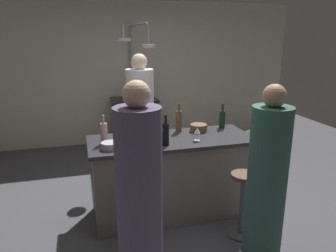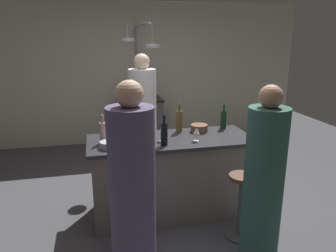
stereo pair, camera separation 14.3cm
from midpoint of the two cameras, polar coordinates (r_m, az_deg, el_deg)
The scene contains 22 objects.
ground_plane at distance 3.87m, azimuth 1.62°, elevation -15.01°, with size 9.00×9.00×0.00m, color #4C4C51.
back_wall at distance 6.17m, azimuth -5.05°, elevation 9.30°, with size 6.40×0.16×2.60m, color beige.
kitchen_island at distance 3.66m, azimuth 1.67°, elevation -8.90°, with size 1.80×0.72×0.90m.
stove_range at distance 5.94m, azimuth -4.31°, elevation 0.68°, with size 0.80×0.64×0.89m.
chef at distance 4.43m, azimuth -3.55°, elevation 0.48°, with size 0.37×0.37×1.76m.
bar_stool_right at distance 3.37m, azimuth 14.02°, elevation -13.22°, with size 0.28×0.28×0.68m.
guest_right at distance 2.93m, azimuth 17.94°, elevation -9.96°, with size 0.34×0.34×1.61m.
bar_stool_left at distance 3.07m, azimuth -5.27°, elevation -15.80°, with size 0.28×0.28×0.68m.
guest_left at distance 2.53m, azimuth -4.65°, elevation -12.51°, with size 0.36×0.36×1.68m.
overhead_pot_rack at distance 5.33m, azimuth -4.37°, elevation 11.57°, with size 0.56×1.51×2.17m.
potted_plant at distance 5.37m, azimuth 15.92°, elevation -3.19°, with size 0.36×0.36×0.52m.
pepper_mill at distance 3.58m, azimuth -4.68°, elevation -0.11°, with size 0.05×0.05×0.21m, color #382319.
wine_bottle_red at distance 3.92m, azimuth 10.86°, elevation 1.14°, with size 0.07×0.07×0.29m.
wine_bottle_rose at distance 3.37m, azimuth -10.26°, elevation -1.11°, with size 0.07×0.07×0.30m.
wine_bottle_dark at distance 3.25m, azimuth 0.57°, elevation -1.38°, with size 0.07×0.07×0.32m.
wine_bottle_amber at distance 3.71m, azimuth 3.10°, elevation 0.91°, with size 0.07×0.07×0.33m.
wine_glass_near_left_guest at distance 3.22m, azimuth -6.08°, elevation -1.94°, with size 0.07×0.07×0.15m.
wine_glass_by_chef at distance 3.37m, azimuth 0.13°, elevation -1.05°, with size 0.07×0.07×0.15m.
wine_glass_near_right_guest at distance 3.40m, azimuth 6.29°, elevation -1.01°, with size 0.07×0.07×0.15m.
mixing_bowl_steel at distance 3.23m, azimuth -9.25°, elevation -3.32°, with size 0.18×0.18×0.07m, color #B7B7BC.
mixing_bowl_wooden at distance 3.77m, azimuth 6.65°, elevation -0.38°, with size 0.20×0.20×0.08m, color brown.
mixing_bowl_ceramic at distance 3.52m, azimuth -2.88°, elevation -1.46°, with size 0.20×0.20×0.08m, color silver.
Camera 2 is at (-0.78, -3.24, 1.97)m, focal length 34.28 mm.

